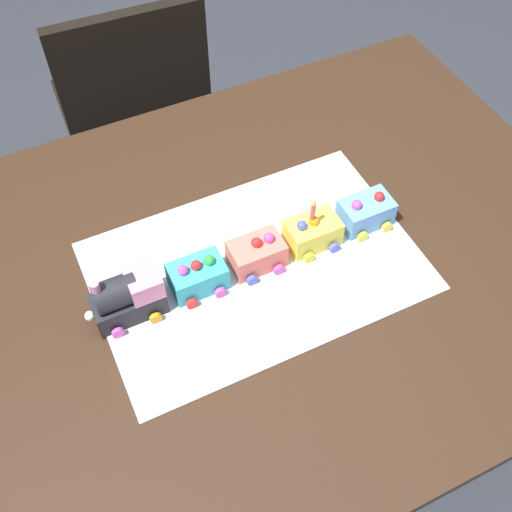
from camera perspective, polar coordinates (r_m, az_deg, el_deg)
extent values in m
plane|color=#2D3038|center=(1.82, -0.37, -14.73)|extent=(8.00, 8.00, 0.00)
cube|color=#382316|center=(1.18, -0.55, -1.40)|extent=(1.40, 1.00, 0.03)
cube|color=#382316|center=(1.93, 11.37, 8.61)|extent=(0.07, 0.07, 0.71)
cube|color=black|center=(1.99, -11.54, 13.31)|extent=(0.42, 0.42, 0.04)
cube|color=black|center=(1.71, -11.06, 15.45)|extent=(0.40, 0.05, 0.40)
cube|color=black|center=(2.29, -7.63, 12.59)|extent=(0.04, 0.04, 0.42)
cube|color=black|center=(2.25, -15.95, 10.03)|extent=(0.04, 0.04, 0.42)
cube|color=black|center=(2.05, -4.62, 6.94)|extent=(0.04, 0.04, 0.42)
cube|color=black|center=(2.01, -13.78, 4.03)|extent=(0.04, 0.04, 0.42)
cube|color=silver|center=(1.16, 0.00, -0.94)|extent=(0.60, 0.40, 0.00)
cube|color=#232328|center=(1.10, -11.64, -4.47)|extent=(0.12, 0.06, 0.05)
cylinder|color=#232328|center=(1.07, -12.81, -3.49)|extent=(0.07, 0.05, 0.05)
cube|color=pink|center=(1.07, -10.32, -2.47)|extent=(0.06, 0.06, 0.04)
cylinder|color=pink|center=(1.04, -14.57, -3.08)|extent=(0.02, 0.02, 0.03)
sphere|color=#F4EFCC|center=(1.10, -15.07, -5.50)|extent=(0.02, 0.02, 0.02)
cylinder|color=#D84CB2|center=(1.10, -12.62, -6.94)|extent=(0.02, 0.01, 0.02)
cylinder|color=orange|center=(1.10, -9.24, -5.68)|extent=(0.02, 0.01, 0.02)
cylinder|color=red|center=(1.14, -13.72, -4.06)|extent=(0.02, 0.01, 0.02)
cylinder|color=orange|center=(1.14, -10.47, -2.85)|extent=(0.02, 0.01, 0.02)
cube|color=#38B7C6|center=(1.11, -5.37, -2.02)|extent=(0.10, 0.06, 0.06)
cylinder|color=red|center=(1.11, -5.91, -4.41)|extent=(0.02, 0.01, 0.02)
cylinder|color=#D84CB2|center=(1.11, -3.29, -3.40)|extent=(0.02, 0.01, 0.02)
cylinder|color=green|center=(1.14, -7.25, -1.65)|extent=(0.02, 0.01, 0.02)
cylinder|color=#4C59D8|center=(1.15, -4.72, -0.69)|extent=(0.02, 0.01, 0.02)
sphere|color=red|center=(1.09, -5.50, -1.00)|extent=(0.02, 0.02, 0.02)
sphere|color=#D84CB2|center=(1.08, -6.72, -1.46)|extent=(0.02, 0.02, 0.02)
sphere|color=green|center=(1.09, -4.29, -0.54)|extent=(0.02, 0.02, 0.02)
cube|color=#F27260|center=(1.14, 0.12, 0.07)|extent=(0.10, 0.06, 0.06)
cylinder|color=#4C59D8|center=(1.13, -0.36, -2.25)|extent=(0.02, 0.01, 0.02)
cylinder|color=#D84CB2|center=(1.14, 2.14, -1.27)|extent=(0.02, 0.01, 0.02)
cylinder|color=green|center=(1.17, -1.87, 0.39)|extent=(0.02, 0.01, 0.02)
cylinder|color=red|center=(1.18, 0.56, 1.30)|extent=(0.02, 0.01, 0.02)
sphere|color=#D84CB2|center=(1.12, 1.27, 1.56)|extent=(0.02, 0.02, 0.02)
sphere|color=red|center=(1.11, 0.12, 1.12)|extent=(0.02, 0.02, 0.02)
cube|color=#F4E04C|center=(1.18, 5.31, 2.06)|extent=(0.10, 0.06, 0.06)
cylinder|color=yellow|center=(1.16, 4.91, -0.17)|extent=(0.02, 0.01, 0.02)
cylinder|color=#4C59D8|center=(1.18, 7.26, 0.75)|extent=(0.02, 0.01, 0.02)
cylinder|color=red|center=(1.20, 3.28, 2.32)|extent=(0.02, 0.01, 0.02)
cylinder|color=yellow|center=(1.22, 5.58, 3.18)|extent=(0.02, 0.01, 0.02)
sphere|color=orange|center=(1.15, 5.44, 3.12)|extent=(0.02, 0.02, 0.02)
sphere|color=#4C59D8|center=(1.14, 4.34, 2.71)|extent=(0.02, 0.02, 0.02)
cube|color=#669EEA|center=(1.22, 10.17, 3.89)|extent=(0.10, 0.06, 0.06)
cylinder|color=yellow|center=(1.21, 9.84, 1.77)|extent=(0.02, 0.01, 0.02)
cylinder|color=yellow|center=(1.23, 12.01, 2.62)|extent=(0.02, 0.01, 0.02)
cylinder|color=#D84CB2|center=(1.24, 8.12, 4.12)|extent=(0.02, 0.01, 0.02)
cylinder|color=red|center=(1.27, 10.26, 4.91)|extent=(0.02, 0.01, 0.02)
sphere|color=#D84CB2|center=(1.19, 9.38, 4.57)|extent=(0.02, 0.02, 0.02)
sphere|color=red|center=(1.21, 11.40, 5.31)|extent=(0.02, 0.02, 0.02)
cylinder|color=#F24C59|center=(1.13, 5.37, 4.02)|extent=(0.01, 0.01, 0.04)
cone|color=yellow|center=(1.11, 5.47, 4.89)|extent=(0.01, 0.01, 0.01)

